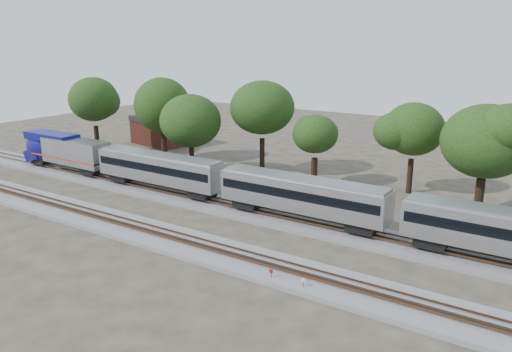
{
  "coord_description": "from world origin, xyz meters",
  "views": [
    {
      "loc": [
        24.5,
        -34.43,
        17.31
      ],
      "look_at": [
        -1.15,
        5.0,
        4.45
      ],
      "focal_mm": 35.0,
      "sensor_mm": 36.0,
      "label": 1
    }
  ],
  "objects": [
    {
      "name": "ground",
      "position": [
        0.0,
        0.0,
        0.0
      ],
      "size": [
        160.0,
        160.0,
        0.0
      ],
      "primitive_type": "plane",
      "color": "#383328",
      "rests_on": "ground"
    },
    {
      "name": "track_far",
      "position": [
        0.0,
        6.0,
        0.21
      ],
      "size": [
        160.0,
        5.0,
        0.73
      ],
      "color": "slate",
      "rests_on": "ground"
    },
    {
      "name": "track_near",
      "position": [
        0.0,
        -4.0,
        0.21
      ],
      "size": [
        160.0,
        5.0,
        0.73
      ],
      "color": "slate",
      "rests_on": "ground"
    },
    {
      "name": "train",
      "position": [
        3.56,
        6.0,
        3.16
      ],
      "size": [
        88.87,
        3.06,
        4.51
      ],
      "color": "silver",
      "rests_on": "ground"
    },
    {
      "name": "switch_stand_red",
      "position": [
        7.15,
        -5.72,
        0.66
      ],
      "size": [
        0.33,
        0.06,
        1.04
      ],
      "rotation": [
        0.0,
        0.0,
        0.09
      ],
      "color": "#512D19",
      "rests_on": "ground"
    },
    {
      "name": "switch_stand_white",
      "position": [
        9.8,
        -5.68,
        0.65
      ],
      "size": [
        0.32,
        0.12,
        1.02
      ],
      "rotation": [
        0.0,
        0.0,
        -0.29
      ],
      "color": "#512D19",
      "rests_on": "ground"
    },
    {
      "name": "switch_lever",
      "position": [
        7.04,
        -5.51,
        0.15
      ],
      "size": [
        0.55,
        0.41,
        0.3
      ],
      "primitive_type": "cube",
      "rotation": [
        0.0,
        0.0,
        0.23
      ],
      "color": "#512D19",
      "rests_on": "ground"
    },
    {
      "name": "brick_building",
      "position": [
        -35.04,
        27.7,
        2.39
      ],
      "size": [
        11.04,
        8.74,
        4.75
      ],
      "rotation": [
        0.0,
        0.0,
        -0.19
      ],
      "color": "maroon",
      "rests_on": "ground"
    },
    {
      "name": "tree_0",
      "position": [
        -36.81,
        15.16,
        8.71
      ],
      "size": [
        8.87,
        8.87,
        12.51
      ],
      "color": "black",
      "rests_on": "ground"
    },
    {
      "name": "tree_1",
      "position": [
        -26.04,
        18.47,
        8.25
      ],
      "size": [
        8.4,
        8.4,
        11.84
      ],
      "color": "black",
      "rests_on": "ground"
    },
    {
      "name": "tree_2",
      "position": [
        -17.24,
        14.29,
        7.25
      ],
      "size": [
        7.4,
        7.4,
        10.43
      ],
      "color": "black",
      "rests_on": "ground"
    },
    {
      "name": "tree_3",
      "position": [
        -10.13,
        20.3,
        8.82
      ],
      "size": [
        8.98,
        8.98,
        12.66
      ],
      "color": "black",
      "rests_on": "ground"
    },
    {
      "name": "tree_4",
      "position": [
        -1.65,
        18.81,
        6.39
      ],
      "size": [
        6.52,
        6.52,
        9.19
      ],
      "color": "black",
      "rests_on": "ground"
    },
    {
      "name": "tree_5",
      "position": [
        9.03,
        22.15,
        7.53
      ],
      "size": [
        7.67,
        7.67,
        10.82
      ],
      "color": "black",
      "rests_on": "ground"
    },
    {
      "name": "tree_6",
      "position": [
        17.47,
        16.36,
        8.01
      ],
      "size": [
        8.16,
        8.16,
        11.51
      ],
      "color": "black",
      "rests_on": "ground"
    }
  ]
}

